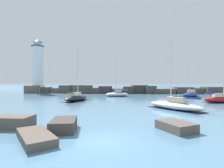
# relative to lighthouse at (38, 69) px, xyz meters

# --- Properties ---
(ground_plane) EXTENTS (600.00, 600.00, 0.00)m
(ground_plane) POSITION_rel_lighthouse_xyz_m (27.61, -44.68, -7.80)
(ground_plane) COLOR teal
(open_sea_beyond) EXTENTS (400.00, 116.00, 0.01)m
(open_sea_beyond) POSITION_rel_lighthouse_xyz_m (27.61, 60.15, -7.80)
(open_sea_beyond) COLOR teal
(open_sea_beyond) RESTS_ON ground
(breakwater_jetty) EXTENTS (63.39, 6.55, 2.60)m
(breakwater_jetty) POSITION_rel_lighthouse_xyz_m (26.66, 0.17, -6.75)
(breakwater_jetty) COLOR brown
(breakwater_jetty) RESTS_ON ground
(lighthouse) EXTENTS (4.62, 4.62, 17.52)m
(lighthouse) POSITION_rel_lighthouse_xyz_m (0.00, 0.00, 0.00)
(lighthouse) COLOR gray
(lighthouse) RESTS_ON ground
(foreground_rocks) EXTENTS (15.48, 6.63, 0.92)m
(foreground_rocks) POSITION_rel_lighthouse_xyz_m (24.52, -42.82, -7.43)
(foreground_rocks) COLOR brown
(foreground_rocks) RESTS_ON ground
(sailboat_moored_0) EXTENTS (6.63, 3.00, 8.54)m
(sailboat_moored_0) POSITION_rel_lighthouse_xyz_m (45.32, -23.64, -7.18)
(sailboat_moored_0) COLOR maroon
(sailboat_moored_0) RESTS_ON ground
(sailboat_moored_1) EXTENTS (5.68, 2.55, 10.05)m
(sailboat_moored_1) POSITION_rel_lighthouse_xyz_m (26.77, -11.93, -7.16)
(sailboat_moored_1) COLOR white
(sailboat_moored_1) RESTS_ON ground
(sailboat_moored_2) EXTENTS (4.07, 7.20, 10.78)m
(sailboat_moored_2) POSITION_rel_lighthouse_xyz_m (19.57, -22.88, -7.19)
(sailboat_moored_2) COLOR black
(sailboat_moored_2) RESTS_ON ground
(sailboat_moored_3) EXTENTS (6.94, 7.75, 9.20)m
(sailboat_moored_3) POSITION_rel_lighthouse_xyz_m (35.39, -31.78, -7.20)
(sailboat_moored_3) COLOR silver
(sailboat_moored_3) RESTS_ON ground
(sailboat_moored_4) EXTENTS (6.01, 5.62, 7.87)m
(sailboat_moored_4) POSITION_rel_lighthouse_xyz_m (44.34, -12.15, -7.16)
(sailboat_moored_4) COLOR navy
(sailboat_moored_4) RESTS_ON ground
(mooring_buoy_orange_near) EXTENTS (0.67, 0.67, 0.87)m
(mooring_buoy_orange_near) POSITION_rel_lighthouse_xyz_m (40.42, -16.54, -7.47)
(mooring_buoy_orange_near) COLOR yellow
(mooring_buoy_orange_near) RESTS_ON ground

